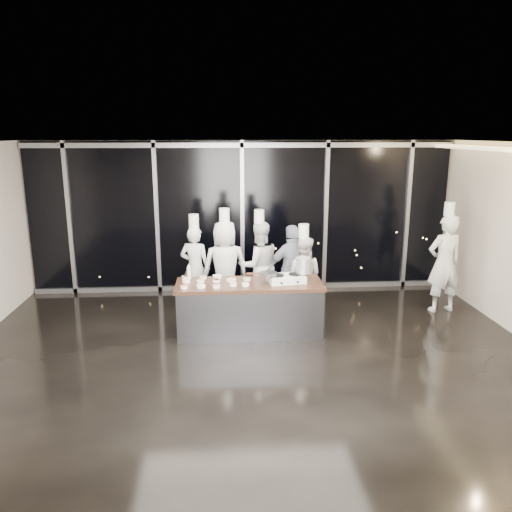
# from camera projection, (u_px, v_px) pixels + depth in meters

# --- Properties ---
(ground) EXTENTS (9.00, 9.00, 0.00)m
(ground) POSITION_uv_depth(u_px,v_px,m) (253.00, 355.00, 7.71)
(ground) COLOR black
(ground) RESTS_ON ground
(room_shell) EXTENTS (9.02, 7.02, 3.21)m
(room_shell) POSITION_uv_depth(u_px,v_px,m) (265.00, 211.00, 7.18)
(room_shell) COLOR beige
(room_shell) RESTS_ON ground
(window_wall) EXTENTS (8.90, 0.11, 3.20)m
(window_wall) POSITION_uv_depth(u_px,v_px,m) (242.00, 217.00, 10.65)
(window_wall) COLOR black
(window_wall) RESTS_ON ground
(demo_counter) EXTENTS (2.46, 0.86, 0.90)m
(demo_counter) POSITION_uv_depth(u_px,v_px,m) (249.00, 308.00, 8.47)
(demo_counter) COLOR #3B3B40
(demo_counter) RESTS_ON ground
(stove) EXTENTS (0.66, 0.47, 0.14)m
(stove) POSITION_uv_depth(u_px,v_px,m) (286.00, 279.00, 8.38)
(stove) COLOR white
(stove) RESTS_ON demo_counter
(frying_pan) EXTENTS (0.53, 0.34, 0.05)m
(frying_pan) POSITION_uv_depth(u_px,v_px,m) (268.00, 274.00, 8.30)
(frying_pan) COLOR gray
(frying_pan) RESTS_ON stove
(stock_pot) EXTENTS (0.30, 0.30, 0.26)m
(stock_pot) POSITION_uv_depth(u_px,v_px,m) (304.00, 265.00, 8.42)
(stock_pot) COLOR silver
(stock_pot) RESTS_ON stove
(prep_bowls) EXTENTS (1.18, 0.71, 0.05)m
(prep_bowls) POSITION_uv_depth(u_px,v_px,m) (212.00, 281.00, 8.38)
(prep_bowls) COLOR white
(prep_bowls) RESTS_ON demo_counter
(squeeze_bottle) EXTENTS (0.07, 0.07, 0.26)m
(squeeze_bottle) POSITION_uv_depth(u_px,v_px,m) (189.00, 271.00, 8.59)
(squeeze_bottle) COLOR silver
(squeeze_bottle) RESTS_ON demo_counter
(chef_far_left) EXTENTS (0.69, 0.56, 1.86)m
(chef_far_left) POSITION_uv_depth(u_px,v_px,m) (195.00, 267.00, 9.59)
(chef_far_left) COLOR silver
(chef_far_left) RESTS_ON ground
(chef_left) EXTENTS (0.94, 0.68, 2.00)m
(chef_left) POSITION_uv_depth(u_px,v_px,m) (225.00, 267.00, 9.39)
(chef_left) COLOR silver
(chef_left) RESTS_ON ground
(chef_center) EXTENTS (0.96, 0.82, 1.95)m
(chef_center) POSITION_uv_depth(u_px,v_px,m) (259.00, 265.00, 9.61)
(chef_center) COLOR silver
(chef_center) RESTS_ON ground
(guest) EXTENTS (1.06, 0.58, 1.71)m
(guest) POSITION_uv_depth(u_px,v_px,m) (293.00, 270.00, 9.29)
(guest) COLOR #131D36
(guest) RESTS_ON ground
(chef_right) EXTENTS (0.88, 0.78, 1.74)m
(chef_right) POSITION_uv_depth(u_px,v_px,m) (303.00, 276.00, 9.26)
(chef_right) COLOR silver
(chef_right) RESTS_ON ground
(chef_side) EXTENTS (0.75, 0.56, 2.11)m
(chef_side) POSITION_uv_depth(u_px,v_px,m) (444.00, 263.00, 9.43)
(chef_side) COLOR silver
(chef_side) RESTS_ON ground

